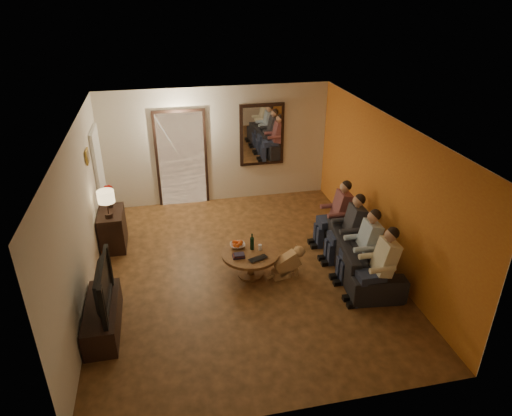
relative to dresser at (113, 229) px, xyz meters
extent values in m
cube|color=#3F2A11|center=(2.25, -1.34, -0.36)|extent=(5.00, 6.00, 0.01)
cube|color=white|center=(2.25, -1.34, 2.24)|extent=(5.00, 6.00, 0.01)
cube|color=beige|center=(2.25, 1.66, 0.94)|extent=(5.00, 0.02, 2.60)
cube|color=beige|center=(2.25, -4.34, 0.94)|extent=(5.00, 0.02, 2.60)
cube|color=beige|center=(-0.25, -1.34, 0.94)|extent=(0.02, 6.00, 2.60)
cube|color=beige|center=(4.75, -1.34, 0.94)|extent=(0.02, 6.00, 2.60)
cube|color=#CB6122|center=(4.74, -1.34, 0.94)|extent=(0.01, 6.00, 2.60)
cube|color=#FFE0A5|center=(1.45, 1.64, 0.69)|extent=(1.00, 0.06, 2.10)
cube|color=black|center=(1.45, 1.63, 0.69)|extent=(1.12, 0.04, 2.22)
cube|color=silver|center=(1.70, 1.64, 0.54)|extent=(0.45, 0.03, 1.70)
cube|color=black|center=(3.25, 1.62, 1.14)|extent=(1.00, 0.05, 1.40)
cube|color=white|center=(3.25, 1.59, 1.14)|extent=(0.86, 0.02, 1.26)
cube|color=white|center=(-0.21, 0.96, 0.66)|extent=(0.06, 0.85, 2.04)
cube|color=#B28C33|center=(-0.22, -0.04, 1.49)|extent=(0.03, 0.28, 0.24)
cube|color=brown|center=(-0.21, -0.04, 1.49)|extent=(0.01, 0.22, 0.18)
cube|color=black|center=(0.00, 0.00, 0.00)|extent=(0.45, 0.81, 0.72)
cube|color=black|center=(0.00, -2.41, -0.14)|extent=(0.45, 1.29, 0.43)
imported|color=black|center=(0.00, -2.41, 0.40)|extent=(1.15, 0.15, 0.66)
imported|color=black|center=(4.28, -1.70, -0.04)|extent=(2.30, 1.11, 0.65)
cylinder|color=brown|center=(2.36, -1.50, -0.14)|extent=(1.25, 1.25, 0.45)
imported|color=white|center=(2.18, -1.28, 0.12)|extent=(0.26, 0.26, 0.06)
cylinder|color=silver|center=(2.54, -1.45, 0.14)|extent=(0.06, 0.06, 0.10)
imported|color=black|center=(2.46, -1.78, 0.10)|extent=(0.38, 0.31, 0.03)
camera|label=1|loc=(1.08, -7.93, 4.20)|focal=32.00mm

